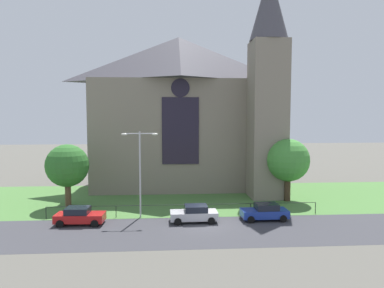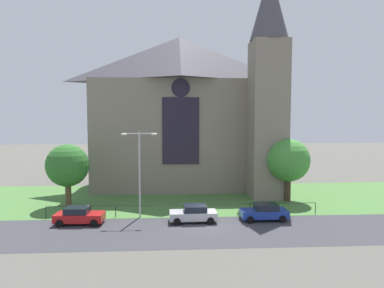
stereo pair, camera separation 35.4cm
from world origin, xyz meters
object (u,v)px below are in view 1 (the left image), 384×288
at_px(tree_left_near, 67,166).
at_px(tree_right_near, 288,160).
at_px(parked_car_blue, 265,212).
at_px(streetlamp_near, 140,163).
at_px(parked_car_silver, 194,214).
at_px(church_building, 185,110).
at_px(parked_car_red, 80,216).

height_order(tree_left_near, tree_right_near, tree_right_near).
bearing_deg(tree_right_near, parked_car_blue, -122.92).
relative_size(streetlamp_near, parked_car_silver, 1.91).
bearing_deg(tree_right_near, tree_left_near, -178.15).
bearing_deg(parked_car_silver, church_building, -90.79).
bearing_deg(church_building, parked_car_silver, -89.86).
distance_m(tree_left_near, streetlamp_near, 9.16).
xyz_separation_m(tree_right_near, parked_car_silver, (-10.98, -7.13, -3.82)).
bearing_deg(streetlamp_near, parked_car_blue, -7.96).
xyz_separation_m(streetlamp_near, parked_car_silver, (4.92, -1.78, -4.40)).
distance_m(streetlamp_near, parked_car_red, 7.02).
xyz_separation_m(tree_right_near, parked_car_blue, (-4.50, -6.94, -3.82)).
bearing_deg(church_building, parked_car_blue, -68.40).
distance_m(church_building, tree_left_near, 17.46).
distance_m(tree_left_near, parked_car_silver, 14.74).
xyz_separation_m(church_building, parked_car_silver, (0.04, -16.67, -9.53)).
relative_size(streetlamp_near, parked_car_red, 1.89).
height_order(streetlamp_near, parked_car_blue, streetlamp_near).
xyz_separation_m(tree_right_near, streetlamp_near, (-15.90, -5.35, 0.58)).
relative_size(tree_right_near, parked_car_silver, 1.65).
xyz_separation_m(church_building, parked_car_blue, (6.52, -16.48, -9.53)).
distance_m(church_building, streetlamp_near, 16.48).
distance_m(parked_car_silver, parked_car_blue, 6.49).
height_order(church_building, streetlamp_near, church_building).
distance_m(streetlamp_near, parked_car_silver, 6.84).
bearing_deg(parked_car_red, church_building, 61.46).
relative_size(tree_left_near, tree_right_near, 0.94).
bearing_deg(tree_right_near, streetlamp_near, -161.41).
height_order(tree_left_near, parked_car_silver, tree_left_near).
bearing_deg(streetlamp_near, parked_car_silver, -19.90).
height_order(streetlamp_near, parked_car_silver, streetlamp_near).
relative_size(tree_left_near, parked_car_silver, 1.55).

